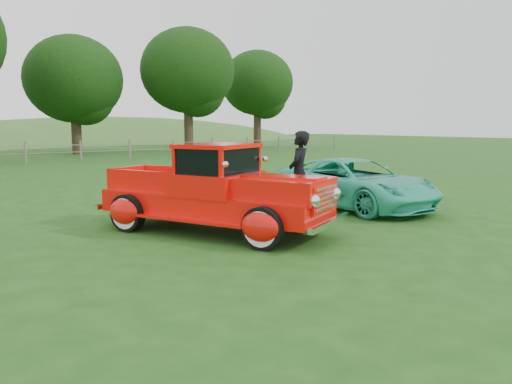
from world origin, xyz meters
TOP-DOWN VIEW (x-y plane):
  - ground at (0.00, 0.00)m, footprint 140.00×140.00m
  - fence_line at (0.00, 22.00)m, footprint 48.00×0.12m
  - tree_near_east at (5.00, 29.00)m, footprint 6.80×6.80m
  - tree_mid_east at (13.00, 27.00)m, footprint 7.20×7.20m
  - tree_far_east at (22.00, 30.00)m, footprint 6.60×6.60m
  - red_pickup at (-1.06, 1.08)m, footprint 3.65×5.26m
  - teal_sedan at (3.37, 1.38)m, footprint 2.26×4.65m
  - man at (1.63, 1.58)m, footprint 0.87×0.80m

SIDE VIEW (x-z plane):
  - ground at x=0.00m, z-range 0.00..0.00m
  - fence_line at x=0.00m, z-range 0.00..1.20m
  - teal_sedan at x=3.37m, z-range 0.00..1.27m
  - red_pickup at x=-1.06m, z-range -0.09..1.69m
  - man at x=1.63m, z-range 0.00..2.00m
  - tree_near_east at x=5.00m, z-range 1.08..9.41m
  - tree_far_east at x=22.00m, z-range 1.43..10.29m
  - tree_mid_east at x=13.00m, z-range 1.45..10.89m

